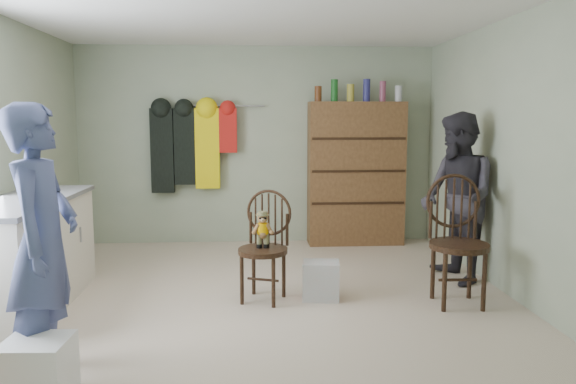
{
  "coord_description": "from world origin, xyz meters",
  "views": [
    {
      "loc": [
        -0.07,
        -4.71,
        1.6
      ],
      "look_at": [
        0.25,
        0.2,
        0.95
      ],
      "focal_mm": 35.0,
      "sensor_mm": 36.0,
      "label": 1
    }
  ],
  "objects": [
    {
      "name": "ground_plane",
      "position": [
        0.0,
        0.0,
        0.0
      ],
      "size": [
        5.0,
        5.0,
        0.0
      ],
      "primitive_type": "plane",
      "color": "beige",
      "rests_on": "ground"
    },
    {
      "name": "room_walls",
      "position": [
        0.0,
        0.53,
        1.58
      ],
      "size": [
        5.0,
        5.0,
        5.0
      ],
      "color": "#A4AF93",
      "rests_on": "ground"
    },
    {
      "name": "counter",
      "position": [
        -1.95,
        0.0,
        0.47
      ],
      "size": [
        0.64,
        1.86,
        0.94
      ],
      "color": "silver",
      "rests_on": "ground"
    },
    {
      "name": "plastic_tub",
      "position": [
        -1.31,
        -1.57,
        0.17
      ],
      "size": [
        0.38,
        0.36,
        0.34
      ],
      "primitive_type": "cube",
      "rotation": [
        0.0,
        0.0,
        -0.05
      ],
      "color": "white",
      "rests_on": "ground"
    },
    {
      "name": "chair_front",
      "position": [
        0.04,
        0.12,
        0.54
      ],
      "size": [
        0.55,
        0.55,
        0.97
      ],
      "rotation": [
        0.0,
        0.0,
        -0.36
      ],
      "color": "#3B2414",
      "rests_on": "ground"
    },
    {
      "name": "chair_far",
      "position": [
        1.69,
        -0.07,
        0.6
      ],
      "size": [
        0.51,
        0.51,
        1.12
      ],
      "rotation": [
        0.0,
        0.0,
        -0.04
      ],
      "color": "#3B2414",
      "rests_on": "ground"
    },
    {
      "name": "striped_bag",
      "position": [
        0.53,
        0.09,
        0.17
      ],
      "size": [
        0.35,
        0.28,
        0.34
      ],
      "primitive_type": "cube",
      "rotation": [
        0.0,
        0.0,
        -0.11
      ],
      "color": "#E57E72",
      "rests_on": "ground"
    },
    {
      "name": "person_left",
      "position": [
        -1.35,
        -1.26,
        0.85
      ],
      "size": [
        0.41,
        0.62,
        1.69
      ],
      "primitive_type": "imported",
      "rotation": [
        0.0,
        0.0,
        1.57
      ],
      "color": "#454F80",
      "rests_on": "ground"
    },
    {
      "name": "person_right",
      "position": [
        1.92,
        0.55,
        0.83
      ],
      "size": [
        0.72,
        0.87,
        1.66
      ],
      "primitive_type": "imported",
      "rotation": [
        0.0,
        0.0,
        -1.46
      ],
      "color": "#2D2B33",
      "rests_on": "ground"
    },
    {
      "name": "dresser",
      "position": [
        1.25,
        2.3,
        0.91
      ],
      "size": [
        1.2,
        0.39,
        2.07
      ],
      "color": "brown",
      "rests_on": "ground"
    },
    {
      "name": "coat_rack",
      "position": [
        -0.83,
        2.38,
        1.25
      ],
      "size": [
        1.42,
        0.12,
        1.09
      ],
      "color": "#99999E",
      "rests_on": "ground"
    }
  ]
}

